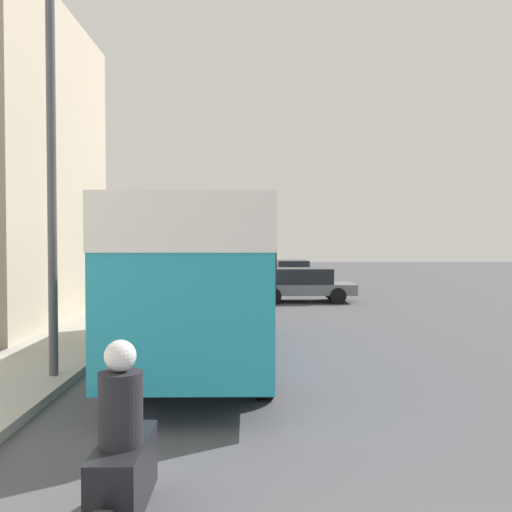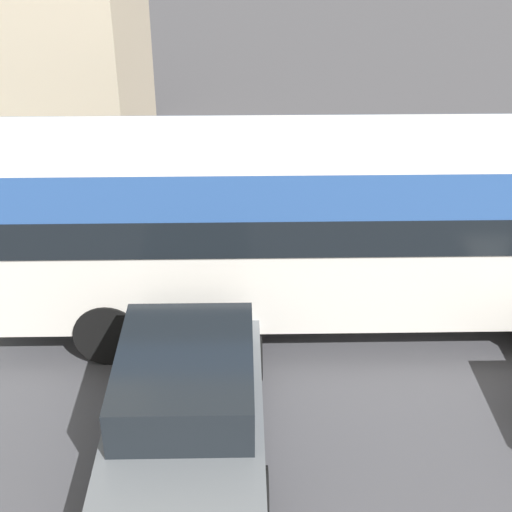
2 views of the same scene
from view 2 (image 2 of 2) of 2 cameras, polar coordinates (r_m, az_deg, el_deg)
bus_following at (r=10.96m, az=5.93°, el=3.93°), size 2.64×10.79×3.00m
car_far_curb at (r=9.12m, az=-5.56°, el=-10.98°), size 4.09×1.96×1.36m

